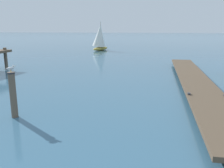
{
  "coord_description": "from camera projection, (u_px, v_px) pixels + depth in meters",
  "views": [
    {
      "loc": [
        4.48,
        -0.92,
        3.49
      ],
      "look_at": [
        2.58,
        7.91,
        1.4
      ],
      "focal_mm": 38.49,
      "sensor_mm": 36.0,
      "label": 1
    }
  ],
  "objects": [
    {
      "name": "perched_seagull",
      "position": [
        10.0,
        68.0,
        9.25
      ],
      "size": [
        0.29,
        0.32,
        0.27
      ],
      "color": "gold",
      "rests_on": "mooring_piling"
    },
    {
      "name": "floating_dock",
      "position": [
        195.0,
        80.0,
        14.87
      ],
      "size": [
        2.27,
        19.53,
        0.53
      ],
      "color": "brown",
      "rests_on": "ground"
    },
    {
      "name": "distant_sailboat",
      "position": [
        100.0,
        38.0,
        38.53
      ],
      "size": [
        2.87,
        4.28,
        4.54
      ],
      "color": "gold",
      "rests_on": "ground"
    },
    {
      "name": "mooring_piling",
      "position": [
        13.0,
        94.0,
        9.49
      ],
      "size": [
        0.3,
        0.3,
        1.84
      ],
      "color": "brown",
      "rests_on": "ground"
    }
  ]
}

